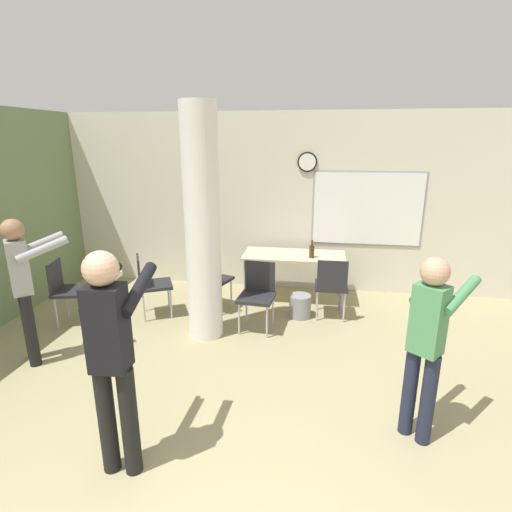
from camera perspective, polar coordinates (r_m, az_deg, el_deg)
wall_back at (r=6.46m, az=3.36°, el=7.56°), size 8.00×0.15×2.80m
support_pillar at (r=4.76m, az=-7.67°, el=4.24°), size 0.42×0.42×2.80m
folding_table at (r=6.03m, az=5.44°, el=-0.24°), size 1.52×0.69×0.72m
bottle_on_table at (r=5.85m, az=7.97°, el=0.72°), size 0.08×0.08×0.26m
waste_bin at (r=5.61m, az=6.31°, el=-7.11°), size 0.30×0.30×0.32m
chair_table_right at (r=5.50m, az=10.72°, el=-3.88°), size 0.44×0.44×0.87m
chair_table_left at (r=5.68m, az=-6.48°, el=-3.04°), size 0.56×0.56×0.87m
chair_near_pillar at (r=5.68m, az=-14.94°, el=-3.50°), size 0.59×0.59×0.87m
chair_table_front at (r=5.14m, az=0.23°, el=-5.06°), size 0.48×0.48×0.87m
chair_by_left_wall at (r=5.84m, az=-25.39°, el=-4.01°), size 0.53×0.53×0.87m
person_watching_back at (r=4.88m, az=-30.22°, el=-3.08°), size 0.62×0.61×1.62m
person_playing_front at (r=2.99m, az=-19.90°, el=-12.25°), size 0.39×0.66×1.71m
person_playing_side at (r=3.43m, az=23.34°, el=-10.46°), size 0.58×0.63×1.56m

